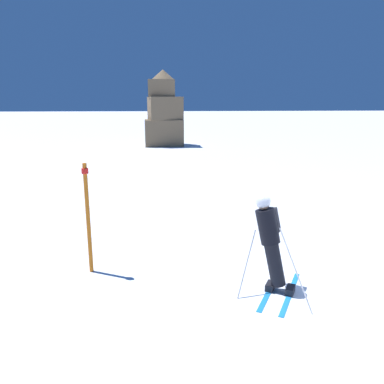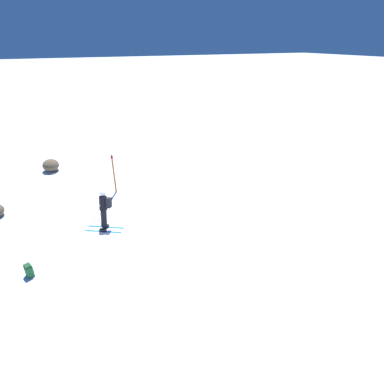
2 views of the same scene
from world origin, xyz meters
name	(u,v)px [view 1 (image 1 of 2)]	position (x,y,z in m)	size (l,w,h in m)	color
ground_plane	(340,288)	(0.00, 0.00, 0.00)	(300.00, 300.00, 0.00)	white
skier	(270,237)	(-1.34, 0.14, 1.00)	(1.46, 1.69, 1.81)	#1E7AC6
rock_pillar	(164,114)	(-2.13, 24.14, 2.44)	(2.98, 2.62, 5.83)	brown
trail_marker	(88,214)	(-4.67, 1.26, 1.21)	(0.13, 0.13, 2.22)	orange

